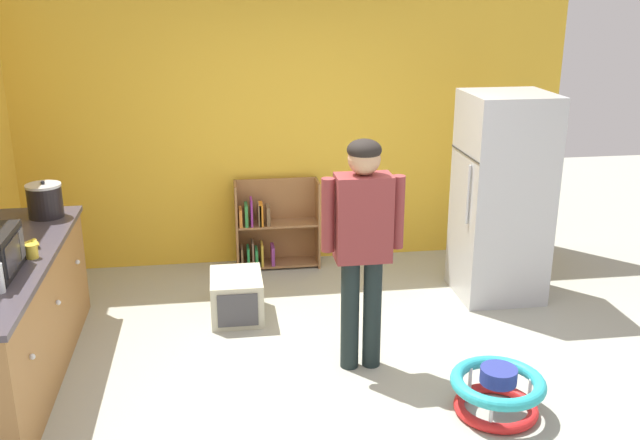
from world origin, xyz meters
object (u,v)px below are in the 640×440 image
at_px(banana_bunch, 32,243).
at_px(pet_carrier, 237,296).
at_px(refrigerator, 502,197).
at_px(yellow_cup, 32,251).
at_px(baby_walker, 497,391).
at_px(crock_pot, 45,200).
at_px(standing_person, 363,234).
at_px(kitchen_counter, 12,320).
at_px(bookshelf, 272,229).

bearing_deg(banana_bunch, pet_carrier, 21.79).
xyz_separation_m(refrigerator, yellow_cup, (-3.63, -0.93, 0.06)).
xyz_separation_m(baby_walker, crock_pot, (-3.04, 1.76, 0.87)).
bearing_deg(pet_carrier, standing_person, -47.59).
relative_size(baby_walker, pet_carrier, 1.09).
distance_m(kitchen_counter, bookshelf, 2.68).
xyz_separation_m(crock_pot, banana_bunch, (0.05, -0.68, -0.10)).
height_order(standing_person, pet_carrier, standing_person).
bearing_deg(baby_walker, crock_pot, 149.89).
xyz_separation_m(baby_walker, banana_bunch, (-3.00, 1.09, 0.77)).
bearing_deg(refrigerator, pet_carrier, -176.37).
bearing_deg(kitchen_counter, banana_bunch, 55.63).
bearing_deg(kitchen_counter, bookshelf, 44.12).
bearing_deg(refrigerator, yellow_cup, -165.63).
bearing_deg(kitchen_counter, crock_pot, 83.75).
relative_size(baby_walker, yellow_cup, 6.36).
xyz_separation_m(bookshelf, baby_walker, (1.22, -2.74, -0.22)).
bearing_deg(baby_walker, bookshelf, 113.97).
bearing_deg(kitchen_counter, standing_person, -4.00).
bearing_deg(standing_person, yellow_cup, 176.15).
xyz_separation_m(refrigerator, crock_pot, (-3.73, -0.03, 0.14)).
relative_size(kitchen_counter, standing_person, 1.38).
bearing_deg(refrigerator, bookshelf, 153.50).
distance_m(banana_bunch, yellow_cup, 0.23).
relative_size(refrigerator, bookshelf, 2.09).
relative_size(bookshelf, baby_walker, 1.41).
height_order(baby_walker, crock_pot, crock_pot).
distance_m(kitchen_counter, crock_pot, 1.06).
bearing_deg(crock_pot, standing_person, -24.61).
height_order(kitchen_counter, banana_bunch, banana_bunch).
xyz_separation_m(pet_carrier, yellow_cup, (-1.35, -0.79, 0.77)).
distance_m(refrigerator, crock_pot, 3.73).
bearing_deg(banana_bunch, kitchen_counter, -124.37).
xyz_separation_m(kitchen_counter, refrigerator, (3.83, 0.91, 0.44)).
distance_m(refrigerator, standing_person, 1.80).
distance_m(kitchen_counter, pet_carrier, 1.74).
relative_size(standing_person, yellow_cup, 17.53).
bearing_deg(standing_person, banana_bunch, 170.54).
relative_size(refrigerator, banana_bunch, 11.24).
xyz_separation_m(pet_carrier, banana_bunch, (-1.40, -0.56, 0.75)).
distance_m(kitchen_counter, yellow_cup, 0.53).
bearing_deg(banana_bunch, bookshelf, 42.93).
relative_size(pet_carrier, crock_pot, 1.90).
bearing_deg(crock_pot, yellow_cup, -83.86).
bearing_deg(baby_walker, refrigerator, 69.02).
bearing_deg(kitchen_counter, refrigerator, 13.40).
distance_m(standing_person, pet_carrier, 1.51).
distance_m(standing_person, banana_bunch, 2.28).
relative_size(kitchen_counter, baby_walker, 3.80).
bearing_deg(yellow_cup, bookshelf, 47.46).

